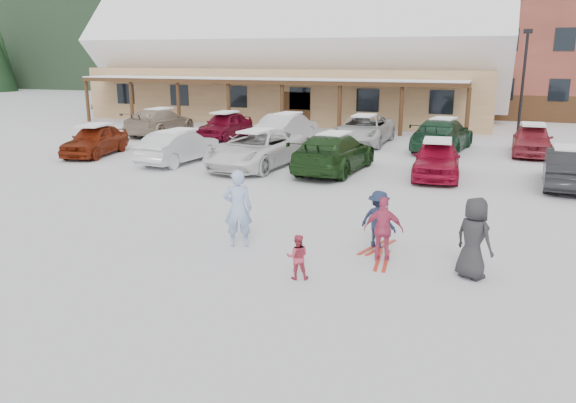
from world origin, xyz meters
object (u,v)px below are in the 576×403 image
(adult_skier, at_px, (238,209))
(parked_car_9, at_px, (288,128))
(parked_car_12, at_px, (532,140))
(parked_car_1, at_px, (179,147))
(parked_car_11, at_px, (442,135))
(toddler_red, at_px, (297,257))
(parked_car_3, at_px, (334,153))
(day_lodge, at_px, (293,63))
(child_navy, at_px, (378,220))
(parked_car_0, at_px, (95,140))
(child_magenta, at_px, (384,229))
(parked_car_10, at_px, (364,130))
(parked_car_7, at_px, (160,122))
(parked_car_8, at_px, (225,125))
(parked_car_2, at_px, (257,149))
(bystander_dark, at_px, (474,238))
(parked_car_5, at_px, (568,168))
(lamp_post, at_px, (524,75))
(parked_car_4, at_px, (437,159))

(adult_skier, height_order, parked_car_9, adult_skier)
(parked_car_9, height_order, parked_car_12, parked_car_9)
(parked_car_1, relative_size, parked_car_11, 0.79)
(toddler_red, xyz_separation_m, parked_car_11, (1.37, 17.59, 0.30))
(parked_car_3, bearing_deg, day_lodge, -61.53)
(adult_skier, height_order, child_navy, adult_skier)
(day_lodge, height_order, toddler_red, day_lodge)
(parked_car_0, bearing_deg, child_magenta, -40.95)
(child_magenta, relative_size, parked_car_10, 0.28)
(child_magenta, xyz_separation_m, parked_car_7, (-15.99, 16.28, 0.01))
(day_lodge, bearing_deg, child_navy, -66.74)
(parked_car_3, distance_m, parked_car_9, 7.96)
(day_lodge, distance_m, adult_skier, 29.15)
(parked_car_0, bearing_deg, parked_car_11, 14.98)
(child_navy, bearing_deg, parked_car_1, -19.83)
(toddler_red, distance_m, parked_car_3, 11.15)
(adult_skier, height_order, parked_car_8, adult_skier)
(parked_car_2, relative_size, parked_car_3, 1.04)
(parked_car_11, bearing_deg, adult_skier, 86.17)
(adult_skier, distance_m, parked_car_9, 16.77)
(child_magenta, distance_m, parked_car_2, 11.44)
(parked_car_0, xyz_separation_m, parked_car_8, (3.19, 7.02, 0.02))
(parked_car_8, distance_m, parked_car_9, 3.83)
(child_magenta, bearing_deg, parked_car_12, -108.77)
(bystander_dark, xyz_separation_m, parked_car_5, (2.78, 9.75, -0.16))
(parked_car_2, bearing_deg, day_lodge, 110.76)
(child_magenta, bearing_deg, day_lodge, -72.03)
(lamp_post, distance_m, bystander_dark, 24.67)
(parked_car_3, xyz_separation_m, parked_car_4, (3.91, 0.26, -0.05))
(parked_car_1, bearing_deg, parked_car_8, -73.65)
(day_lodge, bearing_deg, toddler_red, -70.55)
(adult_skier, bearing_deg, child_navy, 176.86)
(parked_car_11, distance_m, parked_car_12, 4.00)
(day_lodge, distance_m, bystander_dark, 31.28)
(parked_car_3, bearing_deg, parked_car_8, -35.95)
(adult_skier, height_order, parked_car_0, adult_skier)
(parked_car_10, distance_m, parked_car_11, 4.10)
(bystander_dark, height_order, parked_car_8, bystander_dark)
(parked_car_1, bearing_deg, parked_car_5, -172.48)
(adult_skier, distance_m, toddler_red, 2.51)
(parked_car_1, bearing_deg, day_lodge, -80.27)
(adult_skier, relative_size, parked_car_0, 0.46)
(lamp_post, height_order, bystander_dark, lamp_post)
(parked_car_10, bearing_deg, parked_car_7, -176.52)
(child_magenta, height_order, parked_car_1, child_magenta)
(parked_car_2, bearing_deg, bystander_dark, -41.12)
(parked_car_1, bearing_deg, parked_car_10, -123.05)
(parked_car_12, bearing_deg, bystander_dark, -95.43)
(parked_car_8, bearing_deg, lamp_post, 29.98)
(toddler_red, bearing_deg, parked_car_2, -82.18)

